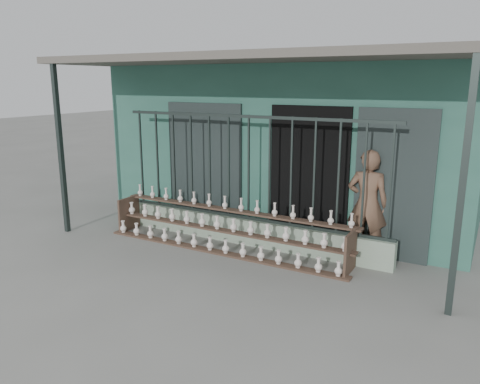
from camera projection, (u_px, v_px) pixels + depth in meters
The scene contains 6 objects.
ground at pixel (208, 269), 7.12m from camera, with size 60.00×60.00×0.00m, color slate.
workshop_building at pixel (311, 135), 10.34m from camera, with size 7.40×6.60×3.21m.
parapet_wall at pixel (248, 232), 8.18m from camera, with size 5.00×0.20×0.45m, color #9AB198.
security_fence at pixel (249, 168), 7.92m from camera, with size 5.00×0.04×1.80m.
shelf_rack at pixel (225, 228), 7.90m from camera, with size 4.50×0.68×0.85m.
elderly_woman at pixel (367, 204), 7.44m from camera, with size 0.64×0.42×1.76m, color brown.
Camera 1 is at (3.67, -5.58, 2.79)m, focal length 35.00 mm.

